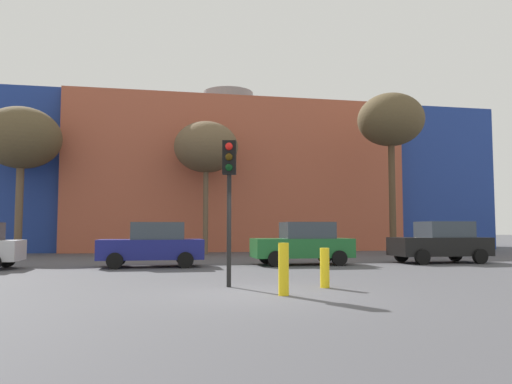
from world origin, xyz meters
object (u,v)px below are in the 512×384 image
Objects in this scene: bare_tree_1 at (21,139)px; bare_tree_2 at (391,121)px; parked_car_1 at (153,245)px; bollard_yellow_1 at (325,268)px; traffic_light_island at (229,179)px; bare_tree_0 at (206,148)px; parked_car_2 at (303,243)px; parked_car_3 at (441,242)px; bollard_yellow_0 at (284,269)px.

bare_tree_2 is (21.36, -3.29, 1.21)m from bare_tree_1.
bare_tree_1 is (-7.64, 10.12, 5.82)m from parked_car_1.
bare_tree_2 is at bearing 58.03° from bollard_yellow_1.
traffic_light_island is 0.48× the size of bare_tree_0.
bare_tree_0 is at bearing -71.65° from parked_car_2.
parked_car_3 is 3.56× the size of bollard_yellow_0.
bollard_yellow_0 is at bearing 71.01° from parked_car_2.
parked_car_1 is at bearing -153.54° from bare_tree_2.
bare_tree_1 is at bearing 118.84° from bollard_yellow_0.
traffic_light_island reaches higher than parked_car_3.
bare_tree_1 reaches higher than traffic_light_island.
parked_car_1 is 12.63m from parked_car_3.
bare_tree_2 reaches higher than bollard_yellow_1.
bare_tree_1 reaches higher than bollard_yellow_0.
parked_car_2 is 18.12m from bare_tree_1.
traffic_light_island is (-10.60, -7.40, 1.92)m from parked_car_3.
bare_tree_2 reaches higher than bare_tree_0.
bare_tree_1 reaches higher than bare_tree_0.
bollard_yellow_1 is (1.41, 1.25, -0.09)m from bollard_yellow_0.
bare_tree_0 is (-3.24, 9.76, 5.56)m from parked_car_2.
parked_car_3 is at bearing 44.45° from bollard_yellow_1.
parked_car_1 is 3.43× the size of bollard_yellow_0.
bare_tree_1 reaches higher than bollard_yellow_1.
bare_tree_1 is 22.97m from bollard_yellow_0.
parked_car_1 is at bearing -107.06° from bare_tree_0.
bare_tree_1 is at bearing -26.52° from parked_car_3.
parked_car_3 is at bearing 180.00° from parked_car_2.
traffic_light_island is at bearing 34.93° from parked_car_3.
traffic_light_island is at bearing 118.13° from bollard_yellow_0.
bare_tree_0 is 10.64m from bare_tree_1.
traffic_light_island is 3.23× the size of bollard_yellow_0.
parked_car_3 is 11.47m from bollard_yellow_1.
bare_tree_1 is 0.89× the size of bare_tree_2.
bollard_yellow_1 is at bearing -56.32° from bare_tree_1.
bollard_yellow_0 reaches higher than bollard_yellow_1.
parked_car_2 is at bearing -36.10° from bare_tree_1.
bare_tree_1 is (-20.27, 10.12, 5.79)m from parked_car_3.
bare_tree_2 reaches higher than parked_car_3.
parked_car_3 is 14.80m from bare_tree_0.
traffic_light_island is at bearing 105.39° from parked_car_1.
traffic_light_island is 17.57m from bare_tree_0.
parked_car_3 is 9.84m from bare_tree_2.
bare_tree_2 is at bearing 56.45° from bollard_yellow_0.
bollard_yellow_1 is (1.46, -17.79, -5.95)m from bare_tree_0.
bare_tree_2 is at bearing -8.75° from bare_tree_1.
bare_tree_0 is at bearing 94.69° from bollard_yellow_1.
bare_tree_0 is at bearing 90.14° from bollard_yellow_0.
bollard_yellow_1 is at bearing 44.45° from parked_car_3.
bollard_yellow_0 is at bearing 44.04° from parked_car_3.
parked_car_2 is 6.40m from parked_car_3.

